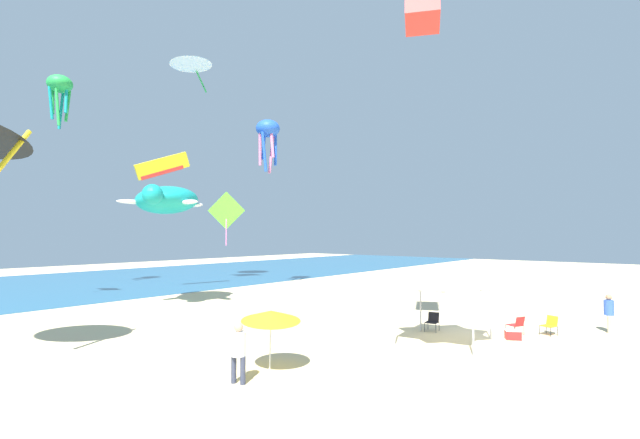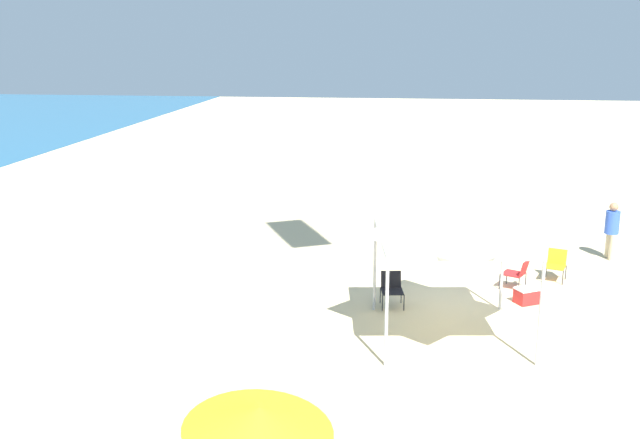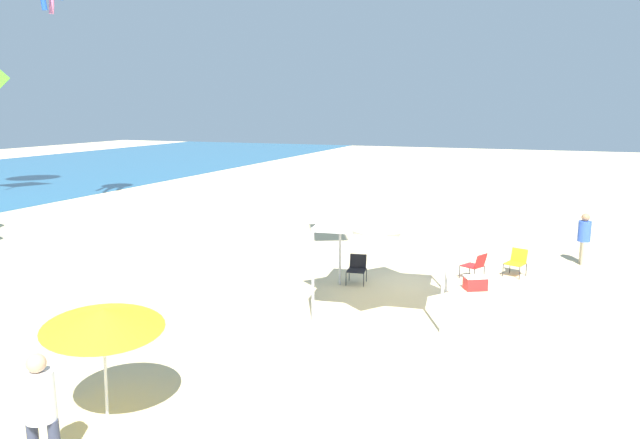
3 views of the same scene
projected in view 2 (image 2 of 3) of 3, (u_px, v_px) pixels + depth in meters
The scene contains 8 objects.
ground at pixel (456, 304), 18.27m from camera, with size 120.00×120.00×0.10m, color beige.
canopy_tent at pixel (453, 228), 15.64m from camera, with size 3.52×3.49×2.75m.
beach_umbrella at pixel (259, 418), 9.24m from camera, with size 1.96×1.96×2.08m.
folding_chair_facing_ocean at pixel (392, 287), 17.94m from camera, with size 0.69×0.61×0.82m.
folding_chair_near_cooler at pixel (518, 272), 19.08m from camera, with size 0.75×0.79×0.82m.
folding_chair_right_of_tent at pixel (556, 263), 19.82m from camera, with size 0.76×0.70×0.82m.
cooler_box at pixel (528, 295), 18.14m from camera, with size 0.66×0.74×0.40m.
person_by_tent at pixel (612, 226), 21.55m from camera, with size 0.45×0.41×1.71m.
Camera 2 is at (-17.47, 1.27, 6.48)m, focal length 41.13 mm.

